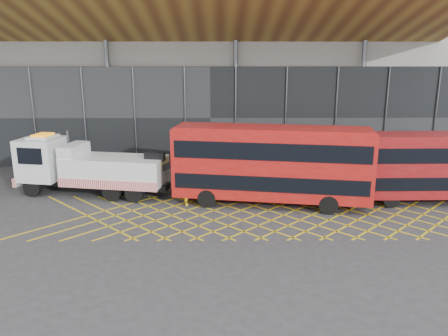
{
  "coord_description": "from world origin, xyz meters",
  "views": [
    {
      "loc": [
        2.78,
        -23.41,
        8.83
      ],
      "look_at": [
        3.0,
        1.5,
        2.4
      ],
      "focal_mm": 35.0,
      "sensor_mm": 36.0,
      "label": 1
    }
  ],
  "objects_px": {
    "recovery_truck": "(87,167)",
    "bus_second": "(441,164)",
    "bus_towed": "(271,162)",
    "worker": "(187,193)"
  },
  "relations": [
    {
      "from": "recovery_truck",
      "to": "worker",
      "type": "xyz_separation_m",
      "value": [
        6.61,
        -2.26,
        -1.06
      ]
    },
    {
      "from": "bus_towed",
      "to": "recovery_truck",
      "type": "bearing_deg",
      "value": 179.49
    },
    {
      "from": "recovery_truck",
      "to": "bus_towed",
      "type": "bearing_deg",
      "value": 0.02
    },
    {
      "from": "recovery_truck",
      "to": "bus_second",
      "type": "distance_m",
      "value": 22.24
    },
    {
      "from": "bus_towed",
      "to": "worker",
      "type": "height_order",
      "value": "bus_towed"
    },
    {
      "from": "worker",
      "to": "bus_second",
      "type": "bearing_deg",
      "value": -93.0
    },
    {
      "from": "bus_towed",
      "to": "bus_second",
      "type": "relative_size",
      "value": 1.14
    },
    {
      "from": "recovery_truck",
      "to": "bus_towed",
      "type": "relative_size",
      "value": 0.96
    },
    {
      "from": "recovery_truck",
      "to": "worker",
      "type": "relative_size",
      "value": 7.32
    },
    {
      "from": "recovery_truck",
      "to": "bus_second",
      "type": "bearing_deg",
      "value": 5.94
    }
  ]
}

